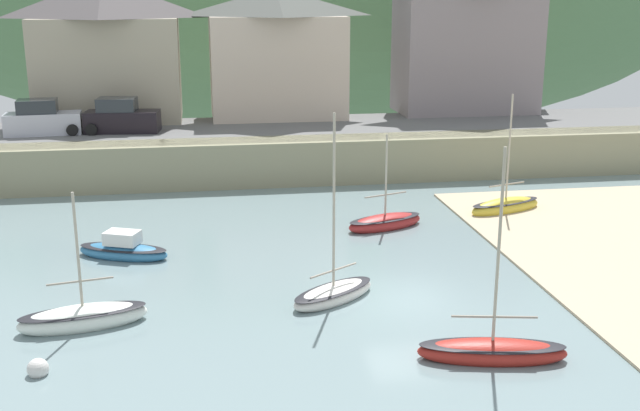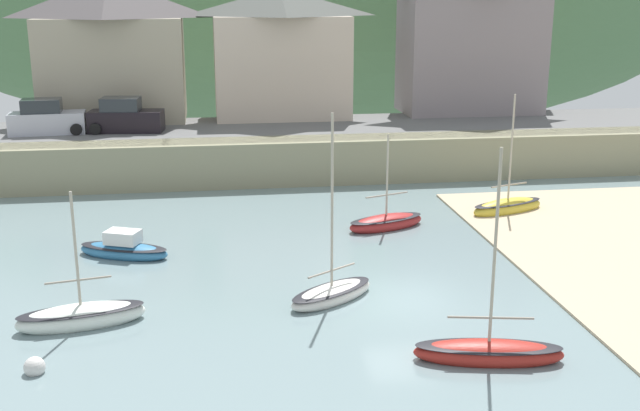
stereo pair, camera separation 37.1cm
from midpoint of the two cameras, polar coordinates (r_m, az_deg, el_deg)
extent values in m
cube|color=gray|center=(26.95, 5.87, -6.78)|extent=(48.00, 40.00, 0.06)
cube|color=gray|center=(42.55, 0.15, 3.38)|extent=(48.00, 2.40, 2.40)
cube|color=#606060|center=(45.92, -0.58, 5.75)|extent=(48.00, 9.00, 0.10)
ellipsoid|color=#547F51|center=(80.13, -0.52, 14.91)|extent=(80.00, 44.00, 26.50)
cube|color=tan|center=(49.81, -15.49, 9.61)|extent=(8.55, 5.25, 6.18)
cube|color=beige|center=(49.72, -3.41, 10.17)|extent=(8.30, 5.49, 6.26)
pyramid|color=#4C4F4A|center=(49.51, -3.48, 14.74)|extent=(8.60, 5.79, 1.67)
cube|color=gray|center=(52.31, 10.49, 11.18)|extent=(8.84, 4.78, 8.01)
cube|color=gray|center=(57.90, 14.27, 12.01)|extent=(2.80, 2.80, 9.33)
ellipsoid|color=teal|center=(31.62, -14.60, -3.36)|extent=(3.92, 2.56, 0.71)
ellipsoid|color=black|center=(31.56, -14.63, -3.03)|extent=(3.84, 2.51, 0.12)
cube|color=silver|center=(31.43, -14.68, -2.31)|extent=(1.54, 1.30, 0.51)
ellipsoid|color=#A7261E|center=(22.93, 12.09, -10.55)|extent=(4.40, 1.92, 0.79)
ellipsoid|color=black|center=(22.84, 12.12, -10.06)|extent=(4.32, 1.88, 0.12)
cylinder|color=#B2A893|center=(21.74, 12.56, -2.99)|extent=(0.09, 0.09, 5.57)
cylinder|color=gray|center=(22.48, 12.25, -8.01)|extent=(2.38, 0.52, 0.07)
ellipsoid|color=gold|center=(37.65, 13.21, -0.14)|extent=(4.07, 2.34, 0.93)
ellipsoid|color=black|center=(37.58, 13.23, 0.24)|extent=(3.99, 2.29, 0.12)
cylinder|color=#B2A893|center=(36.99, 13.49, 4.21)|extent=(0.09, 0.09, 4.90)
cylinder|color=gray|center=(37.37, 13.32, 1.53)|extent=(2.00, 0.76, 0.07)
ellipsoid|color=#A62625|center=(34.43, 4.50, -1.30)|extent=(3.88, 2.40, 0.80)
ellipsoid|color=black|center=(34.36, 4.51, -0.94)|extent=(3.80, 2.36, 0.12)
cylinder|color=#B2A893|center=(33.86, 4.58, 2.27)|extent=(0.09, 0.09, 3.59)
cylinder|color=gray|center=(34.07, 4.55, 0.80)|extent=(2.05, 0.79, 0.07)
ellipsoid|color=white|center=(25.64, -17.41, -7.97)|extent=(4.13, 2.01, 0.90)
ellipsoid|color=black|center=(25.55, -17.46, -7.46)|extent=(4.05, 1.97, 0.12)
cylinder|color=#B2A893|center=(24.85, -17.84, -3.14)|extent=(0.09, 0.09, 3.65)
cylinder|color=gray|center=(25.18, -17.65, -5.33)|extent=(1.97, 0.47, 0.07)
ellipsoid|color=silver|center=(26.47, 0.59, -6.59)|extent=(3.54, 2.94, 0.70)
ellipsoid|color=black|center=(26.40, 0.59, -6.20)|extent=(3.47, 2.88, 0.12)
cylinder|color=#B2A893|center=(25.41, 0.61, 0.29)|extent=(0.09, 0.09, 5.87)
cylinder|color=gray|center=(26.15, 0.60, -4.80)|extent=(1.80, 1.25, 0.07)
cube|color=#B0B3C2|center=(46.20, -19.91, 5.70)|extent=(4.22, 2.00, 1.20)
cube|color=#282D33|center=(46.11, -20.32, 6.84)|extent=(2.21, 1.65, 0.80)
cylinder|color=black|center=(46.73, -17.71, 5.65)|extent=(0.64, 0.22, 0.64)
cylinder|color=black|center=(45.18, -18.00, 5.30)|extent=(0.64, 0.22, 0.64)
cylinder|color=black|center=(47.35, -21.67, 5.41)|extent=(0.64, 0.22, 0.64)
cylinder|color=black|center=(45.82, -22.08, 5.06)|extent=(0.64, 0.22, 0.64)
cube|color=black|center=(45.57, -14.55, 6.00)|extent=(4.26, 2.14, 1.20)
cube|color=#282D33|center=(45.45, -14.95, 7.17)|extent=(2.25, 1.72, 0.80)
cylinder|color=black|center=(46.27, -12.40, 5.93)|extent=(0.64, 0.22, 0.64)
cylinder|color=black|center=(44.69, -12.51, 5.59)|extent=(0.64, 0.22, 0.64)
cylinder|color=black|center=(46.59, -16.47, 5.72)|extent=(0.64, 0.22, 0.64)
cylinder|color=black|center=(45.03, -16.72, 5.37)|extent=(0.64, 0.22, 0.64)
sphere|color=silver|center=(23.06, -20.50, -11.20)|extent=(0.59, 0.59, 0.59)
camera|label=1|loc=(0.19, -90.65, -0.18)|focal=43.47mm
camera|label=2|loc=(0.19, 89.35, 0.18)|focal=43.47mm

